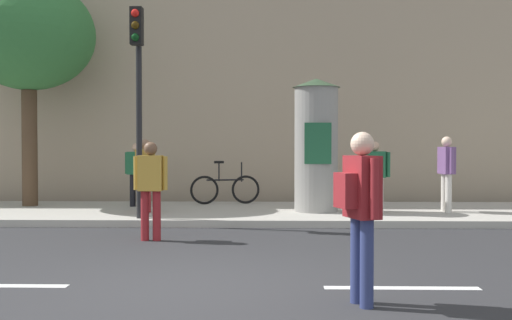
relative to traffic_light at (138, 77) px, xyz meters
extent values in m
plane|color=#2B2B2D|center=(1.80, -5.24, -3.01)|extent=(80.00, 80.00, 0.00)
cube|color=#B2ADA3|center=(1.80, 1.76, -2.94)|extent=(36.00, 4.00, 0.15)
cube|color=silver|center=(4.20, -5.24, -3.01)|extent=(1.80, 0.16, 0.01)
cube|color=tan|center=(1.80, 6.76, 2.59)|extent=(36.00, 5.00, 11.20)
cylinder|color=black|center=(0.00, 0.11, -1.11)|extent=(0.12, 0.12, 3.50)
cube|color=black|center=(0.00, -0.07, 1.01)|extent=(0.24, 0.24, 0.75)
sphere|color=red|center=(0.00, -0.20, 1.25)|extent=(0.16, 0.16, 0.16)
sphere|color=#3C2906|center=(0.00, -0.20, 1.01)|extent=(0.16, 0.16, 0.16)
sphere|color=#07330F|center=(0.00, -0.20, 0.77)|extent=(0.16, 0.16, 0.16)
cylinder|color=gray|center=(3.71, 1.48, -1.47)|extent=(0.98, 0.98, 2.79)
cone|color=#334C33|center=(3.71, 1.48, 0.02)|extent=(1.07, 1.07, 0.20)
cube|color=#1E5938|center=(3.71, 0.98, -1.33)|extent=(0.59, 0.02, 0.90)
cylinder|color=#4C3826|center=(-3.24, 2.57, -1.44)|extent=(0.37, 0.37, 2.84)
ellipsoid|color=#337238|center=(-3.24, 2.57, 1.34)|extent=(3.20, 3.20, 2.72)
cylinder|color=maroon|center=(0.51, -1.83, -2.58)|extent=(0.14, 0.14, 0.86)
cylinder|color=maroon|center=(0.72, -1.84, -2.58)|extent=(0.14, 0.14, 0.86)
cube|color=#B78C33|center=(0.61, -1.83, -1.85)|extent=(0.42, 0.25, 0.61)
cylinder|color=#B78C33|center=(0.36, -1.83, -1.85)|extent=(0.09, 0.09, 0.58)
cylinder|color=#B78C33|center=(0.86, -1.84, -1.85)|extent=(0.09, 0.09, 0.58)
sphere|color=brown|center=(0.61, -1.83, -1.42)|extent=(0.23, 0.23, 0.23)
cube|color=#B78C33|center=(0.62, -1.65, -1.88)|extent=(0.28, 0.16, 0.36)
cylinder|color=navy|center=(3.59, -5.90, -2.56)|extent=(0.14, 0.14, 0.91)
cylinder|color=navy|center=(3.66, -6.10, -2.56)|extent=(0.14, 0.14, 0.91)
cube|color=maroon|center=(3.63, -6.00, -1.79)|extent=(0.37, 0.48, 0.64)
cylinder|color=maroon|center=(3.54, -5.75, -1.79)|extent=(0.09, 0.09, 0.61)
cylinder|color=maroon|center=(3.71, -6.24, -1.79)|extent=(0.09, 0.09, 0.61)
sphere|color=beige|center=(3.63, -6.00, -1.34)|extent=(0.25, 0.25, 0.25)
cube|color=maroon|center=(3.46, -6.06, -1.82)|extent=(0.24, 0.32, 0.36)
cylinder|color=maroon|center=(-0.05, 1.20, -2.45)|extent=(0.14, 0.14, 0.82)
cylinder|color=maroon|center=(-0.12, 0.97, -2.45)|extent=(0.14, 0.14, 0.82)
cube|color=#B78C33|center=(-0.08, 1.08, -1.75)|extent=(0.36, 0.52, 0.58)
cylinder|color=#B78C33|center=(0.00, 1.35, -1.75)|extent=(0.09, 0.09, 0.55)
cylinder|color=#B78C33|center=(-0.16, 0.82, -1.75)|extent=(0.09, 0.09, 0.55)
sphere|color=#8C664C|center=(-0.08, 1.08, -1.35)|extent=(0.22, 0.22, 0.22)
cube|color=#1E5938|center=(0.09, 1.03, -1.78)|extent=(0.23, 0.31, 0.36)
cylinder|color=silver|center=(6.60, 1.56, -2.44)|extent=(0.14, 0.14, 0.85)
cylinder|color=silver|center=(6.63, 1.32, -2.44)|extent=(0.14, 0.14, 0.85)
cube|color=#724C84|center=(6.62, 1.44, -1.71)|extent=(0.29, 0.50, 0.60)
cylinder|color=#724C84|center=(6.58, 1.72, -1.71)|extent=(0.09, 0.09, 0.57)
cylinder|color=#724C84|center=(6.65, 1.16, -1.71)|extent=(0.09, 0.09, 0.57)
sphere|color=beige|center=(6.62, 1.44, -1.29)|extent=(0.23, 0.23, 0.23)
cylinder|color=black|center=(-0.67, 2.44, -2.47)|extent=(0.14, 0.14, 0.78)
cylinder|color=black|center=(-0.46, 2.39, -2.47)|extent=(0.14, 0.14, 0.78)
cube|color=#1E5938|center=(-0.57, 2.42, -1.81)|extent=(0.46, 0.33, 0.55)
cylinder|color=#1E5938|center=(-0.81, 2.47, -1.81)|extent=(0.09, 0.09, 0.52)
cylinder|color=#1E5938|center=(-0.32, 2.36, -1.81)|extent=(0.09, 0.09, 0.52)
sphere|color=tan|center=(-0.57, 2.42, -1.43)|extent=(0.21, 0.21, 0.21)
cylinder|color=silver|center=(5.05, 0.92, -2.47)|extent=(0.14, 0.14, 0.80)
cylinder|color=silver|center=(4.81, 0.98, -2.47)|extent=(0.14, 0.14, 0.80)
cube|color=#1E5938|center=(4.93, 0.95, -1.79)|extent=(0.54, 0.36, 0.56)
cylinder|color=#1E5938|center=(5.21, 0.87, -1.79)|extent=(0.09, 0.09, 0.54)
cylinder|color=#1E5938|center=(4.65, 1.03, -1.79)|extent=(0.09, 0.09, 0.54)
sphere|color=tan|center=(4.93, 0.95, -1.40)|extent=(0.22, 0.22, 0.22)
torus|color=black|center=(1.02, 2.99, -2.50)|extent=(0.72, 0.20, 0.72)
torus|color=black|center=(2.05, 3.20, -2.50)|extent=(0.72, 0.20, 0.72)
cylinder|color=black|center=(1.53, 3.10, -2.25)|extent=(0.93, 0.23, 0.04)
cylinder|color=black|center=(1.38, 3.07, -2.05)|extent=(0.04, 0.04, 0.45)
cylinder|color=black|center=(1.95, 3.18, -2.05)|extent=(0.04, 0.04, 0.50)
cube|color=black|center=(1.38, 3.07, -1.80)|extent=(0.26, 0.15, 0.06)
camera|label=1|loc=(2.68, -12.31, -1.34)|focal=42.95mm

